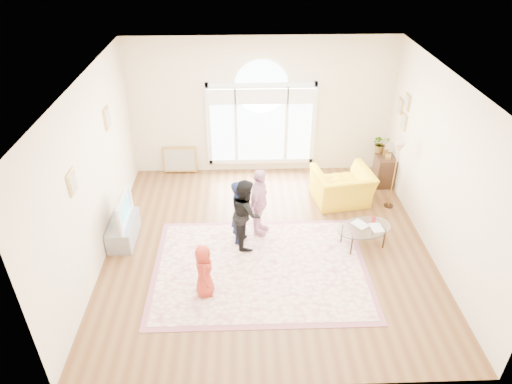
{
  "coord_description": "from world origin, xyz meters",
  "views": [
    {
      "loc": [
        -0.44,
        -6.8,
        5.46
      ],
      "look_at": [
        -0.21,
        0.3,
        1.02
      ],
      "focal_mm": 32.0,
      "sensor_mm": 36.0,
      "label": 1
    }
  ],
  "objects_px": {
    "tv_console": "(124,230)",
    "area_rug": "(260,268)",
    "television": "(120,209)",
    "coffee_table": "(364,228)",
    "armchair": "(342,187)"
  },
  "relations": [
    {
      "from": "tv_console",
      "to": "area_rug",
      "type": "bearing_deg",
      "value": -19.87
    },
    {
      "from": "television",
      "to": "coffee_table",
      "type": "height_order",
      "value": "television"
    },
    {
      "from": "coffee_table",
      "to": "area_rug",
      "type": "bearing_deg",
      "value": -179.12
    },
    {
      "from": "tv_console",
      "to": "armchair",
      "type": "xyz_separation_m",
      "value": [
        4.43,
        1.16,
        0.17
      ]
    },
    {
      "from": "tv_console",
      "to": "coffee_table",
      "type": "relative_size",
      "value": 0.82
    },
    {
      "from": "coffee_table",
      "to": "armchair",
      "type": "bearing_deg",
      "value": 78.35
    },
    {
      "from": "area_rug",
      "to": "tv_console",
      "type": "relative_size",
      "value": 3.6
    },
    {
      "from": "area_rug",
      "to": "television",
      "type": "bearing_deg",
      "value": 160.07
    },
    {
      "from": "tv_console",
      "to": "coffee_table",
      "type": "xyz_separation_m",
      "value": [
        4.54,
        -0.34,
        0.19
      ]
    },
    {
      "from": "tv_console",
      "to": "television",
      "type": "distance_m",
      "value": 0.49
    },
    {
      "from": "television",
      "to": "coffee_table",
      "type": "relative_size",
      "value": 0.81
    },
    {
      "from": "coffee_table",
      "to": "armchair",
      "type": "height_order",
      "value": "armchair"
    },
    {
      "from": "coffee_table",
      "to": "armchair",
      "type": "xyz_separation_m",
      "value": [
        -0.12,
        1.5,
        -0.02
      ]
    },
    {
      "from": "tv_console",
      "to": "television",
      "type": "relative_size",
      "value": 1.02
    },
    {
      "from": "tv_console",
      "to": "television",
      "type": "height_order",
      "value": "television"
    }
  ]
}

